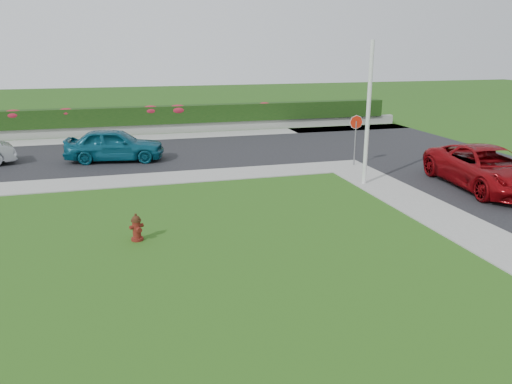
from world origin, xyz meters
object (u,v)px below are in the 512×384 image
object	(u,v)px
suv_red	(487,168)
stop_sign	(356,129)
fire_hydrant	(137,228)
sedan_teal	(115,145)
utility_pole	(368,115)

from	to	relation	value
suv_red	stop_sign	world-z (taller)	stop_sign
fire_hydrant	stop_sign	xyz separation A→B (m)	(10.05, 6.78, 1.34)
fire_hydrant	sedan_teal	bearing A→B (deg)	70.22
suv_red	fire_hydrant	bearing A→B (deg)	-166.08
fire_hydrant	stop_sign	distance (m)	12.20
utility_pole	stop_sign	xyz separation A→B (m)	(1.05, 3.04, -1.05)
fire_hydrant	stop_sign	size ratio (longest dim) A/B	0.34
fire_hydrant	sedan_teal	xyz separation A→B (m)	(-0.54, 10.65, 0.44)
sedan_teal	fire_hydrant	bearing A→B (deg)	-167.98
utility_pole	stop_sign	bearing A→B (deg)	70.95
suv_red	stop_sign	xyz separation A→B (m)	(-3.14, 4.90, 0.88)
sedan_teal	stop_sign	xyz separation A→B (m)	(10.59, -3.86, 0.90)
utility_pole	fire_hydrant	bearing A→B (deg)	-157.40
fire_hydrant	utility_pole	size ratio (longest dim) A/B	0.14
fire_hydrant	sedan_teal	world-z (taller)	sedan_teal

